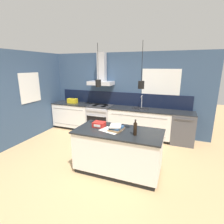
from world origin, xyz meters
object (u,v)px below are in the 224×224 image
object	(u,v)px
dishwasher	(183,128)
book_stack	(116,128)
bottle_on_island	(135,129)
red_supply_box	(99,124)
yellow_toolbox	(72,101)
oven_range	(100,119)

from	to	relation	value
dishwasher	book_stack	size ratio (longest dim) A/B	2.53
bottle_on_island	book_stack	bearing A→B (deg)	163.70
red_supply_box	yellow_toolbox	size ratio (longest dim) A/B	0.73
dishwasher	red_supply_box	xyz separation A→B (m)	(-1.75, -1.91, 0.51)
bottle_on_island	book_stack	distance (m)	0.45
book_stack	yellow_toolbox	bearing A→B (deg)	139.87
bottle_on_island	yellow_toolbox	xyz separation A→B (m)	(-2.77, 2.10, -0.05)
bottle_on_island	book_stack	size ratio (longest dim) A/B	0.86
red_supply_box	dishwasher	bearing A→B (deg)	47.59
oven_range	dishwasher	size ratio (longest dim) A/B	1.00
red_supply_box	bottle_on_island	bearing A→B (deg)	-12.59
dishwasher	bottle_on_island	distance (m)	2.36
oven_range	book_stack	world-z (taller)	book_stack
oven_range	yellow_toolbox	size ratio (longest dim) A/B	2.68
oven_range	yellow_toolbox	bearing A→B (deg)	179.77
bottle_on_island	yellow_toolbox	world-z (taller)	bottle_on_island
oven_range	book_stack	distance (m)	2.40
dishwasher	bottle_on_island	world-z (taller)	bottle_on_island
dishwasher	oven_range	bearing A→B (deg)	-179.91
dishwasher	book_stack	world-z (taller)	book_stack
bottle_on_island	red_supply_box	xyz separation A→B (m)	(-0.84, 0.19, -0.08)
book_stack	red_supply_box	bearing A→B (deg)	171.32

